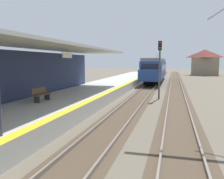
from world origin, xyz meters
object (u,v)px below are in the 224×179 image
object	(u,v)px
platform_bench	(41,94)
approaching_train	(155,69)
rail_signal_post	(160,64)
distant_trackside_house	(205,62)

from	to	relation	value
platform_bench	approaching_train	bearing A→B (deg)	79.60
rail_signal_post	distant_trackside_house	world-z (taller)	distant_trackside_house
distant_trackside_house	approaching_train	bearing A→B (deg)	-114.50
approaching_train	distant_trackside_house	distance (m)	25.22
platform_bench	distant_trackside_house	bearing A→B (deg)	72.87
rail_signal_post	distant_trackside_house	distance (m)	42.45
approaching_train	distant_trackside_house	xyz separation A→B (m)	(10.45, 22.93, 1.16)
approaching_train	rail_signal_post	world-z (taller)	rail_signal_post
platform_bench	distant_trackside_house	world-z (taller)	distant_trackside_house
approaching_train	platform_bench	bearing A→B (deg)	-100.40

